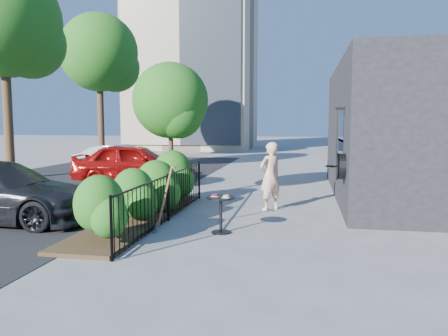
% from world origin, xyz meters
% --- Properties ---
extents(ground, '(120.00, 120.00, 0.00)m').
position_xyz_m(ground, '(0.00, 0.00, 0.00)').
color(ground, gray).
rests_on(ground, ground).
extents(shop_building, '(6.22, 9.00, 4.00)m').
position_xyz_m(shop_building, '(5.50, 4.50, 2.00)').
color(shop_building, black).
rests_on(shop_building, ground).
extents(fence, '(0.05, 6.05, 1.10)m').
position_xyz_m(fence, '(-1.50, 0.00, 0.56)').
color(fence, black).
rests_on(fence, ground).
extents(planting_bed, '(1.30, 6.00, 0.08)m').
position_xyz_m(planting_bed, '(-2.20, 0.00, 0.04)').
color(planting_bed, '#382616').
rests_on(planting_bed, ground).
extents(shrubs, '(1.10, 5.60, 1.24)m').
position_xyz_m(shrubs, '(-2.10, 0.10, 0.70)').
color(shrubs, '#1C5914').
rests_on(shrubs, ground).
extents(patio_tree, '(2.20, 2.20, 3.94)m').
position_xyz_m(patio_tree, '(-2.24, 2.76, 2.76)').
color(patio_tree, '#3F2B19').
rests_on(patio_tree, ground).
extents(street, '(9.00, 30.00, 0.01)m').
position_xyz_m(street, '(-7.00, 3.00, 0.00)').
color(street, black).
rests_on(street, ground).
extents(street_tree_near, '(4.40, 4.40, 8.28)m').
position_xyz_m(street_tree_near, '(-9.94, 5.96, 5.92)').
color(street_tree_near, '#3F2B19').
rests_on(street_tree_near, ground).
extents(street_tree_far, '(4.40, 4.40, 8.28)m').
position_xyz_m(street_tree_far, '(-9.94, 13.96, 5.92)').
color(street_tree_far, '#3F2B19').
rests_on(street_tree_far, ground).
extents(cafe_table, '(0.60, 0.60, 0.80)m').
position_xyz_m(cafe_table, '(-0.10, -0.85, 0.52)').
color(cafe_table, black).
rests_on(cafe_table, ground).
extents(woman, '(0.76, 0.75, 1.76)m').
position_xyz_m(woman, '(0.70, 1.75, 0.88)').
color(woman, '#E9B396').
rests_on(woman, ground).
extents(shovel, '(0.48, 0.19, 1.43)m').
position_xyz_m(shovel, '(-1.26, -1.07, 0.63)').
color(shovel, brown).
rests_on(shovel, ground).
extents(car_red, '(4.62, 2.34, 1.51)m').
position_xyz_m(car_red, '(-4.60, 5.64, 0.75)').
color(car_red, '#AB100E').
rests_on(car_red, ground).
extents(car_silver, '(4.15, 1.68, 1.34)m').
position_xyz_m(car_silver, '(-5.80, 7.43, 0.67)').
color(car_silver, '#B8B8BE').
rests_on(car_silver, ground).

